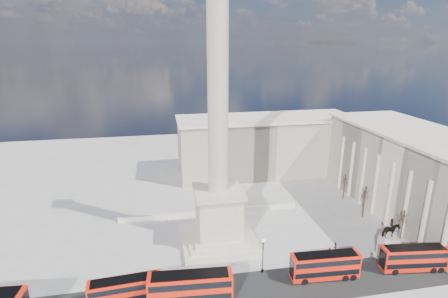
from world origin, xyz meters
TOP-DOWN VIEW (x-y plane):
  - ground at (0.00, 0.00)m, footprint 180.00×180.00m
  - asphalt_road at (5.00, -10.00)m, footprint 120.00×9.00m
  - nelsons_column at (0.00, 5.00)m, footprint 14.00×14.00m
  - balustrade_wall at (0.00, 16.00)m, footprint 40.00×0.60m
  - building_east at (45.00, 10.00)m, footprint 19.00×46.00m
  - building_northeast at (20.00, 40.00)m, footprint 51.00×17.00m
  - red_bus_a at (-16.22, -9.34)m, footprint 10.54×3.12m
  - red_bus_b at (-6.83, -10.97)m, footprint 12.44×3.69m
  - red_bus_c at (15.08, -9.28)m, footprint 11.26×3.18m
  - red_bus_d at (30.70, -9.99)m, footprint 11.01×3.71m
  - victorian_lamp at (5.58, -5.89)m, footprint 0.53×0.53m
  - equestrian_statue at (28.58, -6.13)m, footprint 3.76×2.82m
  - bare_tree_near at (34.38, -1.86)m, footprint 1.61×1.61m
  - bare_tree_mid at (33.02, 8.84)m, footprint 2.01×2.01m
  - bare_tree_far at (33.26, 17.85)m, footprint 1.71×1.71m
  - pedestrian_walking at (25.41, -6.50)m, footprint 0.66×0.48m
  - pedestrian_standing at (20.38, -2.59)m, footprint 1.11×1.00m
  - pedestrian_crossing at (18.92, -3.45)m, footprint 0.94×0.94m

SIDE VIEW (x-z plane):
  - ground at x=0.00m, z-range 0.00..0.00m
  - asphalt_road at x=5.00m, z-range 0.00..0.01m
  - balustrade_wall at x=0.00m, z-range 0.00..1.10m
  - pedestrian_crossing at x=18.92m, z-range 0.00..1.60m
  - pedestrian_walking at x=25.41m, z-range 0.00..1.66m
  - pedestrian_standing at x=20.38m, z-range 0.00..1.88m
  - red_bus_a at x=-16.22m, z-range 0.10..4.32m
  - red_bus_d at x=30.70m, z-range 0.11..4.48m
  - red_bus_c at x=15.08m, z-range 0.11..4.63m
  - red_bus_b at x=-6.83m, z-range 0.12..5.10m
  - equestrian_statue at x=28.58m, z-range -1.22..6.67m
  - victorian_lamp at x=5.58m, z-range 0.55..6.77m
  - bare_tree_far at x=33.26m, z-range 2.02..9.02m
  - bare_tree_near at x=34.38m, z-range 2.03..9.10m
  - bare_tree_mid at x=33.02m, z-range 2.19..9.79m
  - building_northeast at x=20.00m, z-range 0.02..16.62m
  - building_east at x=45.00m, z-range 0.02..18.62m
  - nelsons_column at x=0.00m, z-range -12.01..37.84m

